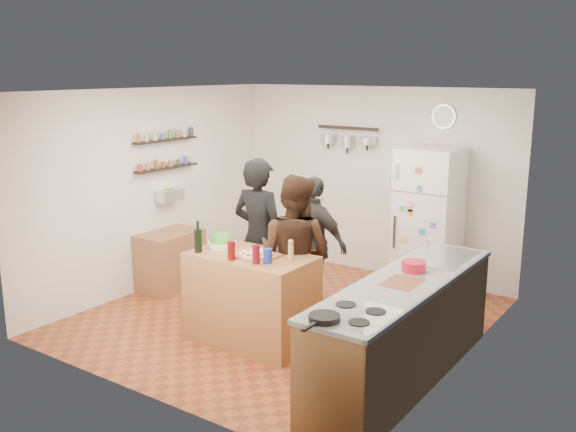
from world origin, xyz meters
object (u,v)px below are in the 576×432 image
Objects in this scene: pepper_mill at (291,253)px; person_back at (313,244)px; person_center at (294,255)px; wall_clock at (444,117)px; prep_island at (251,298)px; fridge at (428,221)px; person_left at (259,238)px; red_bowl at (414,266)px; salad_bowl at (222,245)px; counter_run at (403,331)px; salt_canister at (268,256)px; skillet at (324,318)px; wine_bottle at (198,241)px; side_table at (171,260)px.

pepper_mill is 0.11× the size of person_back.
wall_clock reaches higher than person_center.
prep_island is 0.69× the size of fridge.
person_left is at bearing 145.16° from pepper_mill.
person_left is 1.94m from red_bowl.
salad_bowl is 2.09m from counter_run.
skillet is (1.21, -0.94, -0.04)m from salt_canister.
person_center is 1.98m from skillet.
wall_clock is (0.86, 2.76, 1.69)m from prep_island.
person_left reaches higher than skillet.
wine_bottle reaches higher than skillet.
wine_bottle is 0.81m from salt_canister.
wall_clock reaches higher than person_left.
person_left is at bearing -20.57° from person_center.
counter_run is (2.11, 0.35, -0.58)m from wine_bottle.
person_back is 0.59× the size of counter_run.
prep_island is 3.35m from wall_clock.
salad_bowl is 0.74m from salt_canister.
fridge is (0.41, 2.38, -0.10)m from pepper_mill.
person_left reaches higher than person_center.
wine_bottle is 1.36× the size of pepper_mill.
side_table is at bearing -147.06° from fridge.
fridge reaches higher than person_back.
skillet is 3.55m from fridge.
red_bowl is at bearing 22.74° from salt_canister.
person_center is 0.94× the size of fridge.
person_left reaches higher than prep_island.
skillet is at bearing -27.56° from side_table.
salad_bowl is 0.16× the size of fridge.
person_center is at bearing 42.41° from wine_bottle.
prep_island is at bearing -173.66° from pepper_mill.
fridge is 6.00× the size of wall_clock.
salt_canister is at bearing -21.80° from prep_island.
person_back is 6.94× the size of red_bowl.
pepper_mill is 1.54m from skillet.
skillet is at bearing 130.48° from person_back.
red_bowl is (1.11, 0.36, -0.03)m from pepper_mill.
person_left is at bearing 120.64° from prep_island.
salt_canister is at bearing 7.13° from wine_bottle.
person_back reaches higher than side_table.
person_back is 5.16× the size of wall_clock.
prep_island is at bearing 94.87° from person_back.
side_table is (-2.28, 0.63, -0.63)m from pepper_mill.
wine_bottle is 2.98m from fridge.
red_bowl is 2.14m from fridge.
person_left is 1.00× the size of fridge.
salt_canister is at bearing -157.26° from red_bowl.
red_bowl reaches higher than counter_run.
fridge is 3.25m from side_table.
salad_bowl is (-0.42, 0.05, 0.48)m from prep_island.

